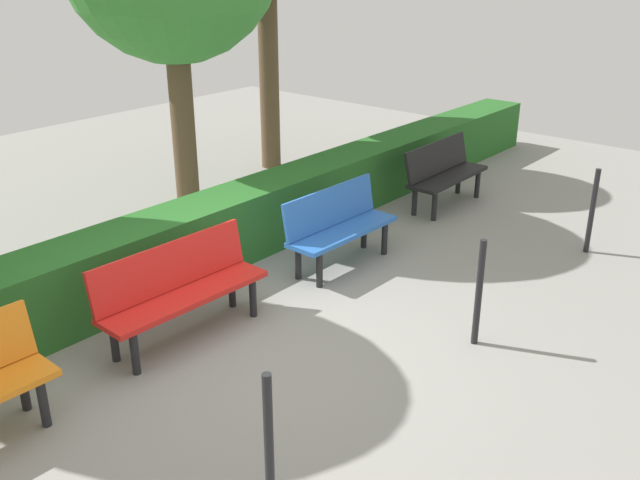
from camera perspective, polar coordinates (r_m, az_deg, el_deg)
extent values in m
plane|color=gray|center=(6.34, -5.84, -8.62)|extent=(17.83, 17.83, 0.00)
cube|color=black|center=(9.66, 10.32, 5.05)|extent=(1.46, 0.43, 0.05)
cube|color=black|center=(9.68, 9.44, 6.60)|extent=(1.46, 0.15, 0.42)
cylinder|color=black|center=(10.15, 12.60, 4.42)|extent=(0.07, 0.07, 0.39)
cylinder|color=black|center=(10.28, 11.13, 4.78)|extent=(0.07, 0.07, 0.39)
cylinder|color=black|center=(9.18, 9.23, 2.73)|extent=(0.07, 0.07, 0.39)
cylinder|color=black|center=(9.33, 7.65, 3.14)|extent=(0.07, 0.07, 0.39)
cube|color=blue|center=(7.68, 1.90, 0.73)|extent=(1.44, 0.45, 0.05)
cube|color=blue|center=(7.71, 0.83, 2.70)|extent=(1.43, 0.14, 0.42)
cylinder|color=black|center=(8.09, 5.24, 0.14)|extent=(0.07, 0.07, 0.39)
cylinder|color=black|center=(8.25, 3.57, 0.67)|extent=(0.07, 0.07, 0.39)
cylinder|color=black|center=(7.28, -0.04, -2.41)|extent=(0.07, 0.07, 0.39)
cylinder|color=black|center=(7.46, -1.77, -1.77)|extent=(0.07, 0.07, 0.39)
cube|color=red|center=(6.38, -10.80, -4.48)|extent=(1.64, 0.47, 0.05)
cube|color=red|center=(6.42, -12.00, -2.07)|extent=(1.63, 0.17, 0.42)
cylinder|color=black|center=(6.75, -5.44, -4.66)|extent=(0.07, 0.07, 0.39)
cylinder|color=black|center=(6.95, -7.14, -3.89)|extent=(0.07, 0.07, 0.39)
cylinder|color=black|center=(6.05, -14.74, -8.84)|extent=(0.07, 0.07, 0.39)
cylinder|color=black|center=(6.28, -16.30, -7.81)|extent=(0.07, 0.07, 0.39)
cylinder|color=black|center=(5.66, -21.45, -12.18)|extent=(0.07, 0.07, 0.39)
cylinder|color=black|center=(5.90, -22.85, -10.93)|extent=(0.07, 0.07, 0.39)
cube|color=#266023|center=(7.79, -8.89, 0.51)|extent=(13.83, 0.65, 0.76)
cylinder|color=brown|center=(11.11, -4.15, 13.44)|extent=(0.30, 0.30, 3.01)
cylinder|color=brown|center=(9.42, -11.05, 9.64)|extent=(0.31, 0.31, 2.44)
cylinder|color=black|center=(8.58, 21.13, 2.18)|extent=(0.06, 0.06, 1.00)
cylinder|color=black|center=(6.29, 12.71, -4.19)|extent=(0.06, 0.06, 1.00)
cylinder|color=black|center=(4.45, -4.15, -16.14)|extent=(0.06, 0.06, 1.00)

